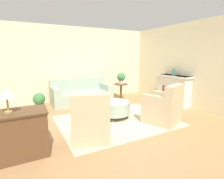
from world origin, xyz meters
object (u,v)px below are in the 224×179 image
object	(u,v)px
dresser	(11,135)
side_table	(121,89)
vase_mantel_near	(174,73)
potted_plant_on_side_table	(121,77)
potted_plant_floor	(39,101)
couch	(82,94)
table_lamp	(6,93)
armchair_left	(91,122)
armchair_right	(164,108)
ottoman_table	(114,108)

from	to	relation	value
dresser	side_table	bearing A→B (deg)	35.77
vase_mantel_near	potted_plant_on_side_table	world-z (taller)	vase_mantel_near
potted_plant_on_side_table	potted_plant_floor	bearing A→B (deg)	179.32
couch	potted_plant_on_side_table	size ratio (longest dim) A/B	4.87
table_lamp	armchair_left	bearing A→B (deg)	-1.02
armchair_right	ottoman_table	xyz separation A→B (m)	(-0.93, 0.93, -0.09)
dresser	potted_plant_on_side_table	size ratio (longest dim) A/B	2.64
armchair_right	vase_mantel_near	bearing A→B (deg)	37.19
couch	side_table	distance (m)	1.59
couch	dresser	distance (m)	3.64
table_lamp	armchair_right	bearing A→B (deg)	-0.42
armchair_left	vase_mantel_near	size ratio (longest dim) A/B	4.12
side_table	potted_plant_on_side_table	size ratio (longest dim) A/B	1.41
armchair_left	potted_plant_floor	size ratio (longest dim) A/B	1.88
armchair_left	side_table	size ratio (longest dim) A/B	1.64
armchair_right	potted_plant_floor	bearing A→B (deg)	134.30
ottoman_table	side_table	distance (m)	2.21
side_table	dresser	distance (m)	4.62
dresser	vase_mantel_near	bearing A→B (deg)	13.37
dresser	potted_plant_floor	size ratio (longest dim) A/B	2.15
side_table	dresser	xyz separation A→B (m)	(-3.75, -2.70, -0.01)
vase_mantel_near	potted_plant_on_side_table	size ratio (longest dim) A/B	0.56
side_table	potted_plant_floor	bearing A→B (deg)	179.32
potted_plant_on_side_table	vase_mantel_near	bearing A→B (deg)	-50.78
dresser	armchair_left	bearing A→B (deg)	-1.02
dresser	potted_plant_floor	bearing A→B (deg)	75.73
armchair_left	table_lamp	xyz separation A→B (m)	(-1.41, 0.03, 0.73)
armchair_left	potted_plant_floor	distance (m)	2.86
armchair_left	ottoman_table	distance (m)	1.41
ottoman_table	couch	bearing A→B (deg)	98.22
couch	table_lamp	distance (m)	3.73
armchair_left	dresser	xyz separation A→B (m)	(-1.41, 0.03, 0.02)
ottoman_table	table_lamp	size ratio (longest dim) A/B	2.05
vase_mantel_near	ottoman_table	bearing A→B (deg)	-173.69
ottoman_table	table_lamp	bearing A→B (deg)	-159.81
couch	ottoman_table	xyz separation A→B (m)	(0.29, -2.01, -0.01)
armchair_right	dresser	size ratio (longest dim) A/B	0.88
armchair_left	couch	bearing A→B (deg)	75.38
potted_plant_floor	vase_mantel_near	bearing A→B (deg)	-19.89
potted_plant_floor	table_lamp	bearing A→B (deg)	-104.27
armchair_left	armchair_right	bearing A→B (deg)	-0.00
side_table	table_lamp	size ratio (longest dim) A/B	1.47
couch	table_lamp	xyz separation A→B (m)	(-2.18, -2.92, 0.81)
dresser	potted_plant_floor	world-z (taller)	dresser
armchair_left	armchair_right	world-z (taller)	same
ottoman_table	table_lamp	world-z (taller)	table_lamp
armchair_left	potted_plant_floor	xyz separation A→B (m)	(-0.71, 2.76, -0.10)
couch	vase_mantel_near	bearing A→B (deg)	-31.57
potted_plant_on_side_table	potted_plant_floor	distance (m)	3.11
dresser	potted_plant_floor	xyz separation A→B (m)	(0.70, 2.74, -0.13)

